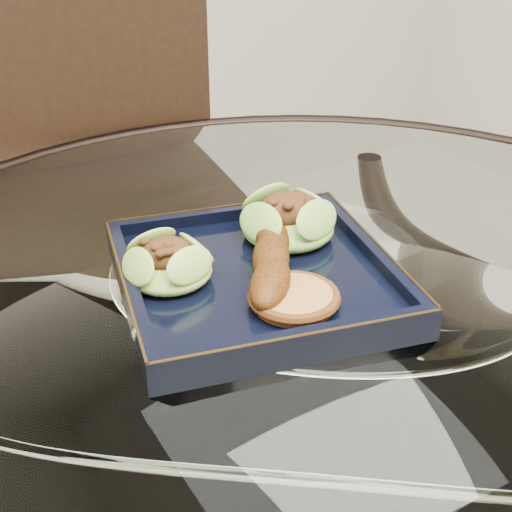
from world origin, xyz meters
TOP-DOWN VIEW (x-y plane):
  - dining_table at (-0.00, -0.00)m, footprint 1.13×1.13m
  - dining_chair at (-0.05, 0.47)m, footprint 0.46×0.46m
  - navy_plate at (-0.06, 0.04)m, footprint 0.32×0.32m
  - lettuce_wrap_left at (-0.14, 0.07)m, footprint 0.11×0.11m
  - lettuce_wrap_right at (0.01, 0.09)m, footprint 0.12×0.12m
  - roasted_plantain at (-0.05, 0.03)m, footprint 0.13×0.17m
  - crumb_patty at (-0.06, -0.03)m, footprint 0.08×0.08m

SIDE VIEW (x-z plane):
  - dining_chair at x=-0.05m, z-range 0.06..1.07m
  - dining_table at x=0.00m, z-range 0.21..0.98m
  - navy_plate at x=-0.06m, z-range 0.76..0.78m
  - crumb_patty at x=-0.06m, z-range 0.78..0.80m
  - lettuce_wrap_left at x=-0.14m, z-range 0.78..0.81m
  - roasted_plantain at x=-0.05m, z-range 0.78..0.82m
  - lettuce_wrap_right at x=0.01m, z-range 0.78..0.82m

